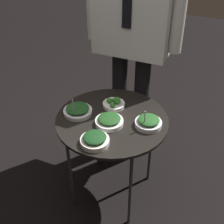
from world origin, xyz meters
TOP-DOWN VIEW (x-y plane):
  - ground_plane at (0.00, 0.00)m, footprint 8.00×8.00m
  - serving_cart at (0.00, 0.00)m, footprint 0.69×0.69m
  - bowl_spinach_front_right at (0.22, 0.02)m, footprint 0.16×0.16m
  - bowl_spinach_front_center at (0.01, -0.05)m, footprint 0.17×0.17m
  - bowl_spinach_front_left at (0.00, -0.24)m, footprint 0.16×0.16m
  - bowl_broccoli_near_rim at (-0.04, 0.12)m, footprint 0.14×0.14m
  - bowl_spinach_center at (-0.22, -0.03)m, footprint 0.18×0.18m
  - waiter_figure at (-0.05, 0.47)m, footprint 0.66×0.25m

SIDE VIEW (x-z plane):
  - ground_plane at x=0.00m, z-range 0.00..0.00m
  - serving_cart at x=0.00m, z-range 0.28..0.93m
  - bowl_broccoli_near_rim at x=-0.04m, z-range 0.64..0.71m
  - bowl_spinach_front_center at x=0.01m, z-range 0.65..0.70m
  - bowl_spinach_center at x=-0.22m, z-range 0.61..0.74m
  - bowl_spinach_front_left at x=0.00m, z-range 0.65..0.71m
  - bowl_spinach_front_right at x=0.22m, z-range 0.61..0.74m
  - waiter_figure at x=-0.05m, z-range 0.24..2.01m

